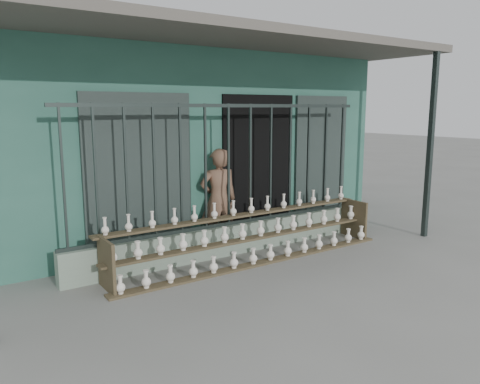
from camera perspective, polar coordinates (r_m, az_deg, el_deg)
ground at (r=6.18m, az=5.30°, el=-10.53°), size 60.00×60.00×0.00m
workshop_building at (r=9.45m, az=-11.11°, el=6.58°), size 7.40×6.60×3.21m
parapet_wall at (r=7.11m, az=-1.36°, el=-5.80°), size 5.00×0.20×0.45m
security_fence at (r=6.89m, az=-1.40°, el=3.22°), size 5.00×0.04×1.80m
shelf_rack at (r=6.82m, az=1.52°, el=-5.29°), size 4.50×0.68×0.85m
elderly_woman at (r=7.21m, az=-2.63°, el=-0.95°), size 0.66×0.52×1.59m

